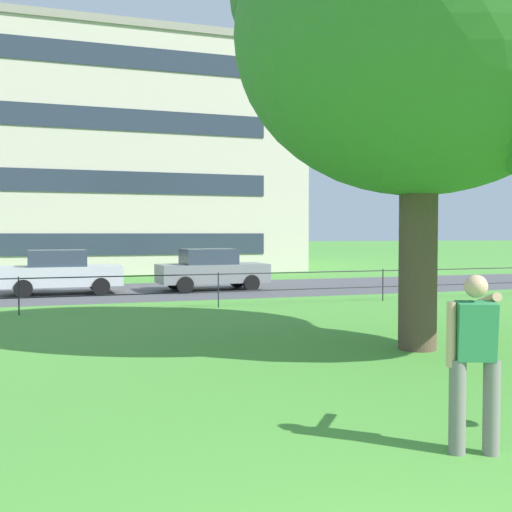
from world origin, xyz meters
name	(u,v)px	position (x,y,z in m)	size (l,w,h in m)	color
street_strip	(106,292)	(0.00, 20.27, 0.00)	(80.00, 7.28, 0.01)	#4C4C51
park_fence	(124,286)	(0.00, 14.66, 0.68)	(37.19, 0.04, 1.00)	#232328
tree_large_lawn	(458,26)	(5.02, 7.10, 5.78)	(7.92, 7.35, 8.99)	brown
person_thrower	(474,357)	(1.96, 2.65, 0.93)	(0.71, 0.70, 1.72)	slate
car_silver_right	(61,272)	(-1.54, 20.05, 0.78)	(4.02, 1.86, 1.54)	#B7BABF
car_grey_far_left	(211,269)	(3.77, 19.82, 0.78)	(4.06, 1.92, 1.54)	slate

